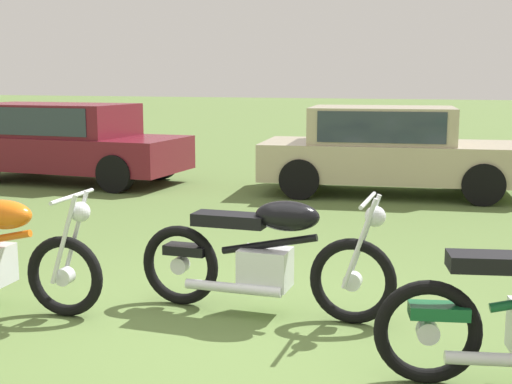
% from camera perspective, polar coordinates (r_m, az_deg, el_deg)
% --- Properties ---
extents(ground_plane, '(120.00, 120.00, 0.00)m').
position_cam_1_polar(ground_plane, '(5.38, -1.84, -11.07)').
color(ground_plane, '#567038').
extents(motorcycle_black, '(2.14, 0.64, 1.02)m').
position_cam_1_polar(motorcycle_black, '(5.48, 0.81, -5.38)').
color(motorcycle_black, black).
rests_on(motorcycle_black, ground).
extents(car_burgundy, '(4.16, 1.83, 1.43)m').
position_cam_1_polar(car_burgundy, '(13.07, -15.84, 4.49)').
color(car_burgundy, maroon).
rests_on(car_burgundy, ground).
extents(car_beige, '(4.37, 2.31, 1.43)m').
position_cam_1_polar(car_beige, '(11.41, 10.86, 3.82)').
color(car_beige, '#BCAD8C').
rests_on(car_beige, ground).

